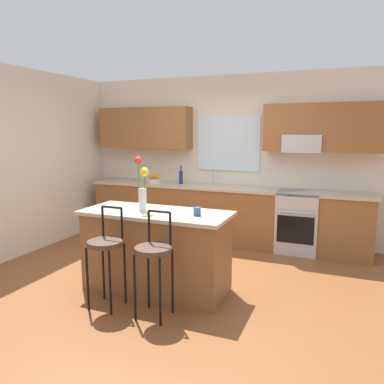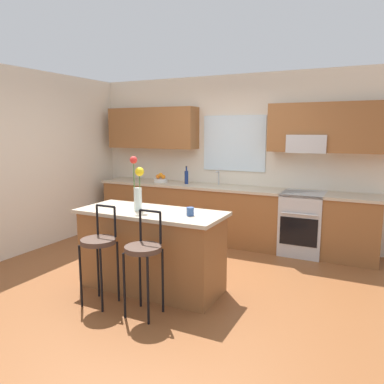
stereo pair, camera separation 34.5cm
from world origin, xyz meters
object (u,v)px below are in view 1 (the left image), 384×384
Objects in this scene: flower_vase at (142,186)px; bottle_olive_oil at (181,177)px; bar_stool_near at (106,248)px; bar_stool_middle at (154,254)px; kitchen_island at (156,251)px; oven_range at (298,221)px; mug_ceramic at (197,212)px; fruit_bowl_oranges at (154,179)px.

bottle_olive_oil is (-0.48, 2.13, -0.16)m from flower_vase.
bar_stool_near and bar_stool_middle have the same top height.
bar_stool_middle is at bearing -64.20° from kitchen_island.
mug_ceramic is at bearing -111.36° from oven_range.
bar_stool_near is 0.55m from bar_stool_middle.
mug_ceramic reaches higher than oven_range.
oven_range is 3.05× the size of bottle_olive_oil.
bar_stool_near is at bearing -105.46° from flower_vase.
oven_range is at bearing 68.25° from bar_stool_middle.
kitchen_island is 0.65m from bar_stool_middle.
oven_range is 0.55× the size of kitchen_island.
flower_vase is at bearing -65.30° from fruit_bowl_oranges.
bottle_olive_oil is (-0.34, 2.65, 0.40)m from bar_stool_near.
bottle_olive_oil reaches higher than fruit_bowl_oranges.
kitchen_island is 0.71m from mug_ceramic.
bar_stool_near reaches higher than kitchen_island.
mug_ceramic is at bearing 34.83° from bar_stool_near.
mug_ceramic is at bearing -52.41° from fruit_bowl_oranges.
fruit_bowl_oranges reaches higher than kitchen_island.
flower_vase reaches higher than bar_stool_near.
kitchen_island is at bearing 115.80° from bar_stool_middle.
fruit_bowl_oranges is (-1.12, 2.09, 0.51)m from kitchen_island.
flower_vase is at bearing -124.59° from oven_range.
bottle_olive_oil is (-0.61, 2.08, 0.58)m from kitchen_island.
flower_vase is (-0.13, -0.05, 0.74)m from kitchen_island.
bar_stool_middle reaches higher than oven_range.
kitchen_island is 0.65m from bar_stool_near.
kitchen_island is 2.25m from bottle_olive_oil.
bar_stool_near is (-0.27, -0.57, 0.17)m from kitchen_island.
bar_stool_middle is at bearing -71.50° from bottle_olive_oil.
flower_vase is (-0.41, 0.52, 0.57)m from bar_stool_middle.
bottle_olive_oil is at bearing 118.01° from mug_ceramic.
bottle_olive_oil is at bearing 97.24° from bar_stool_near.
fruit_bowl_oranges is 0.80× the size of bottle_olive_oil.
flower_vase is at bearing -158.41° from kitchen_island.
mug_ceramic is (0.51, -0.02, 0.50)m from kitchen_island.
oven_range is 1.51× the size of flower_vase.
bar_stool_near is 1.71× the size of flower_vase.
flower_vase is 0.68m from mug_ceramic.
fruit_bowl_oranges is at bearing 107.57° from bar_stool_near.
flower_vase is 2.03× the size of bottle_olive_oil.
bar_stool_near is at bearing -115.80° from kitchen_island.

